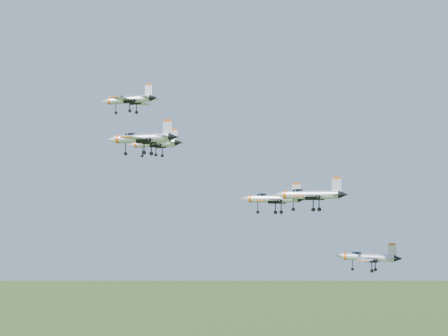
% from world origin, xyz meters
% --- Properties ---
extents(jet_lead, '(13.74, 11.40, 3.67)m').
position_xyz_m(jet_lead, '(-19.56, 13.36, 152.71)').
color(jet_lead, '#B5BAC2').
extents(jet_left_high, '(11.26, 9.38, 3.01)m').
position_xyz_m(jet_left_high, '(-5.81, -2.37, 141.96)').
color(jet_left_high, '#B5BAC2').
extents(jet_right_high, '(12.15, 10.02, 3.25)m').
position_xyz_m(jet_right_high, '(-0.68, -17.08, 141.39)').
color(jet_right_high, '#B5BAC2').
extents(jet_left_low, '(12.42, 10.43, 3.33)m').
position_xyz_m(jet_left_low, '(14.10, 2.02, 132.43)').
color(jet_left_low, '#B5BAC2').
extents(jet_right_low, '(11.74, 9.89, 3.16)m').
position_xyz_m(jet_right_low, '(22.95, -9.73, 133.03)').
color(jet_right_low, '#B5BAC2').
extents(jet_trail, '(10.61, 8.89, 2.84)m').
position_xyz_m(jet_trail, '(30.21, -1.88, 123.49)').
color(jet_trail, '#B5BAC2').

